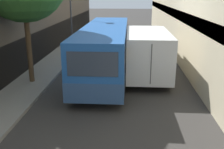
{
  "coord_description": "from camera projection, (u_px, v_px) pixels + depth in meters",
  "views": [
    {
      "loc": [
        0.71,
        1.71,
        4.95
      ],
      "look_at": [
        -0.0,
        12.42,
        1.6
      ],
      "focal_mm": 42.0,
      "sensor_mm": 36.0,
      "label": 1
    }
  ],
  "objects": [
    {
      "name": "box_truck",
      "position": [
        146.0,
        49.0,
        16.52
      ],
      "size": [
        2.46,
        7.93,
        2.79
      ],
      "color": "silver",
      "rests_on": "ground_plane"
    },
    {
      "name": "sidewalk_left",
      "position": [
        29.0,
        85.0,
        14.46
      ],
      "size": [
        2.18,
        60.0,
        0.16
      ],
      "color": "gray",
      "rests_on": "ground_plane"
    },
    {
      "name": "panel_van",
      "position": [
        109.0,
        30.0,
        28.66
      ],
      "size": [
        1.91,
        4.36,
        1.94
      ],
      "color": "#BCBCC1",
      "rests_on": "ground_plane"
    },
    {
      "name": "bus",
      "position": [
        105.0,
        49.0,
        16.36
      ],
      "size": [
        2.61,
        11.68,
        3.02
      ],
      "color": "#1E519E",
      "rests_on": "ground_plane"
    },
    {
      "name": "ground_plane",
      "position": [
        115.0,
        88.0,
        14.18
      ],
      "size": [
        150.0,
        150.0,
        0.0
      ],
      "primitive_type": "plane",
      "color": "#33302D"
    }
  ]
}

